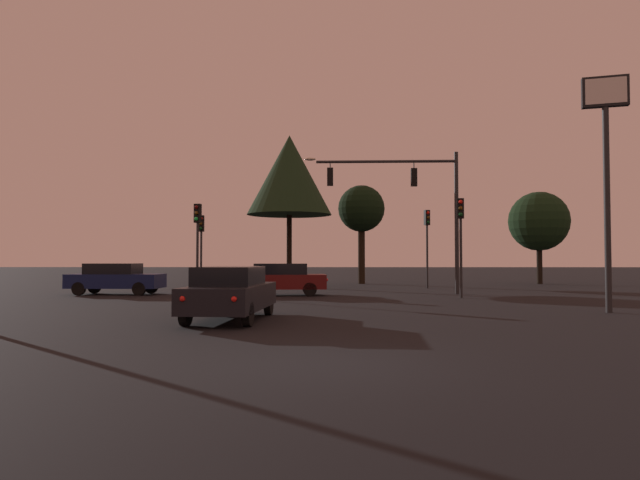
% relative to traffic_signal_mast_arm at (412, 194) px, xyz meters
% --- Properties ---
extents(ground_plane, '(168.00, 168.00, 0.00)m').
position_rel_traffic_signal_mast_arm_xyz_m(ground_plane, '(-4.33, 6.34, -4.99)').
color(ground_plane, black).
rests_on(ground_plane, ground).
extents(traffic_signal_mast_arm, '(7.66, 0.48, 7.07)m').
position_rel_traffic_signal_mast_arm_xyz_m(traffic_signal_mast_arm, '(0.00, 0.00, 0.00)').
color(traffic_signal_mast_arm, '#232326').
rests_on(traffic_signal_mast_arm, ground).
extents(traffic_light_corner_left, '(0.31, 0.36, 4.16)m').
position_rel_traffic_signal_mast_arm_xyz_m(traffic_light_corner_left, '(-11.21, 2.97, -2.04)').
color(traffic_light_corner_left, '#232326').
rests_on(traffic_light_corner_left, ground).
extents(traffic_light_corner_right, '(0.36, 0.39, 4.64)m').
position_rel_traffic_signal_mast_arm_xyz_m(traffic_light_corner_right, '(1.71, 5.15, -1.72)').
color(traffic_light_corner_right, '#232326').
rests_on(traffic_light_corner_right, ground).
extents(traffic_light_median, '(0.34, 0.38, 4.45)m').
position_rel_traffic_signal_mast_arm_xyz_m(traffic_light_median, '(1.75, -2.79, -1.84)').
color(traffic_light_median, '#232326').
rests_on(traffic_light_median, ground).
extents(traffic_light_far_side, '(0.35, 0.38, 4.37)m').
position_rel_traffic_signal_mast_arm_xyz_m(traffic_light_far_side, '(-10.40, -1.32, -1.90)').
color(traffic_light_far_side, '#232326').
rests_on(traffic_light_far_side, ground).
extents(car_nearside_lane, '(2.16, 4.65, 1.52)m').
position_rel_traffic_signal_mast_arm_xyz_m(car_nearside_lane, '(-6.96, -11.76, -4.19)').
color(car_nearside_lane, black).
rests_on(car_nearside_lane, ground).
extents(car_crossing_left, '(4.77, 2.09, 1.52)m').
position_rel_traffic_signal_mast_arm_xyz_m(car_crossing_left, '(-6.55, -1.13, -4.19)').
color(car_crossing_left, '#4C0F0F').
rests_on(car_crossing_left, ground).
extents(car_crossing_right, '(4.56, 1.98, 1.52)m').
position_rel_traffic_signal_mast_arm_xyz_m(car_crossing_right, '(-14.61, -0.52, -4.19)').
color(car_crossing_right, '#0F1947').
rests_on(car_crossing_right, ground).
extents(store_sign_illuminated, '(1.42, 0.62, 7.71)m').
position_rel_traffic_signal_mast_arm_xyz_m(store_sign_illuminated, '(4.89, -9.42, 0.60)').
color(store_sign_illuminated, '#232326').
rests_on(store_sign_illuminated, ground).
extents(tree_behind_sign, '(3.28, 3.28, 6.93)m').
position_rel_traffic_signal_mast_arm_xyz_m(tree_behind_sign, '(-1.79, 11.21, 0.22)').
color(tree_behind_sign, black).
rests_on(tree_behind_sign, ground).
extents(tree_left_far, '(4.13, 4.13, 6.44)m').
position_rel_traffic_signal_mast_arm_xyz_m(tree_left_far, '(10.60, 11.08, -0.63)').
color(tree_left_far, black).
rests_on(tree_left_far, ground).
extents(tree_center_horizon, '(5.28, 5.28, 9.49)m').
position_rel_traffic_signal_mast_arm_xyz_m(tree_center_horizon, '(-6.57, 6.74, 1.98)').
color(tree_center_horizon, black).
rests_on(tree_center_horizon, ground).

